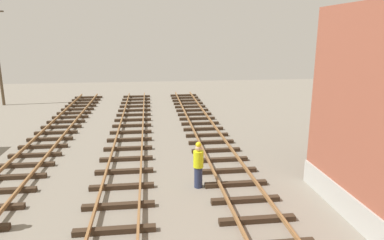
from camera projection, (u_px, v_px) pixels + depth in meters
name	position (u px, v px, depth m)	size (l,w,h in m)	color
track_worker_foreground	(198.00, 165.00, 13.44)	(0.40, 0.40, 1.87)	#262D4C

